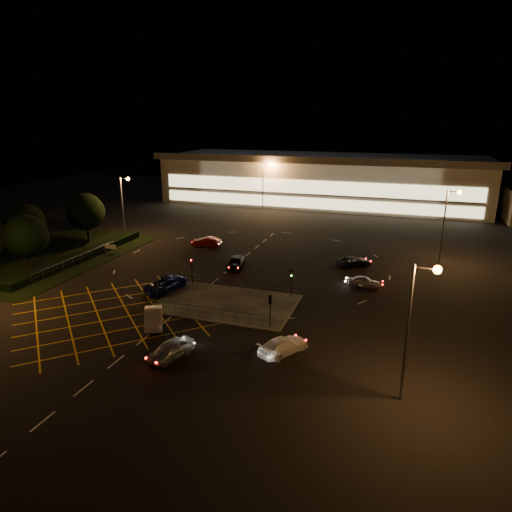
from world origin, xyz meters
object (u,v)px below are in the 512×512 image
(car_near_silver, at_px, (171,349))
(car_circ_red, at_px, (207,242))
(signal_nw, at_px, (192,266))
(signal_sw, at_px, (156,289))
(car_approach_white, at_px, (283,345))
(signal_ne, at_px, (292,277))
(car_east_grey, at_px, (354,262))
(car_far_dkgrey, at_px, (236,263))
(car_queue_white, at_px, (153,318))
(signal_se, at_px, (270,304))
(car_left_blue, at_px, (165,284))
(car_right_silver, at_px, (364,282))

(car_near_silver, bearing_deg, car_circ_red, 127.83)
(signal_nw, height_order, car_circ_red, signal_nw)
(signal_sw, relative_size, car_approach_white, 0.66)
(signal_ne, bearing_deg, car_east_grey, 68.40)
(signal_ne, height_order, car_far_dkgrey, signal_ne)
(car_queue_white, distance_m, car_approach_white, 13.19)
(signal_nw, relative_size, car_queue_white, 0.68)
(car_near_silver, distance_m, car_approach_white, 9.33)
(signal_se, height_order, car_left_blue, signal_se)
(car_near_silver, distance_m, car_right_silver, 25.57)
(car_far_dkgrey, height_order, car_circ_red, car_circ_red)
(signal_nw, bearing_deg, signal_se, -33.65)
(signal_ne, relative_size, car_near_silver, 0.72)
(car_queue_white, bearing_deg, car_circ_red, 74.21)
(car_right_silver, distance_m, car_east_grey, 7.67)
(car_circ_red, bearing_deg, car_queue_white, 7.75)
(signal_nw, relative_size, car_near_silver, 0.72)
(car_right_silver, xyz_separation_m, car_approach_white, (-4.80, -18.09, 0.06))
(signal_ne, relative_size, car_east_grey, 0.69)
(signal_nw, xyz_separation_m, car_queue_white, (1.33, -10.99, -1.61))
(car_far_dkgrey, bearing_deg, signal_nw, -120.41)
(car_right_silver, bearing_deg, car_queue_white, 131.74)
(signal_nw, bearing_deg, car_near_silver, -69.72)
(car_queue_white, bearing_deg, signal_se, -14.06)
(signal_se, height_order, car_right_silver, signal_se)
(car_approach_white, bearing_deg, car_right_silver, -74.15)
(car_circ_red, bearing_deg, car_left_blue, 3.54)
(signal_se, distance_m, car_right_silver, 15.70)
(car_queue_white, height_order, car_east_grey, car_queue_white)
(signal_nw, bearing_deg, car_approach_white, -40.29)
(signal_se, xyz_separation_m, car_far_dkgrey, (-9.42, 15.63, -1.67))
(signal_nw, bearing_deg, signal_ne, 0.00)
(signal_se, relative_size, car_queue_white, 0.68)
(car_queue_white, bearing_deg, car_east_grey, 26.90)
(signal_nw, distance_m, car_east_grey, 21.80)
(car_left_blue, xyz_separation_m, car_east_grey, (19.40, 15.91, -0.12))
(signal_se, distance_m, car_left_blue, 15.21)
(signal_sw, height_order, car_right_silver, signal_sw)
(car_approach_white, bearing_deg, car_left_blue, 0.77)
(car_queue_white, height_order, car_far_dkgrey, car_queue_white)
(signal_se, height_order, car_circ_red, signal_se)
(car_far_dkgrey, height_order, car_approach_white, car_far_dkgrey)
(signal_sw, xyz_separation_m, car_east_grey, (17.24, 21.21, -1.73))
(signal_se, relative_size, car_circ_red, 0.71)
(car_approach_white, bearing_deg, signal_se, -29.35)
(car_near_silver, xyz_separation_m, car_queue_white, (-4.57, 4.98, 0.01))
(car_far_dkgrey, relative_size, car_right_silver, 1.30)
(signal_sw, distance_m, car_approach_white, 15.17)
(car_right_silver, height_order, car_east_grey, car_east_grey)
(car_approach_white, bearing_deg, signal_nw, -9.57)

